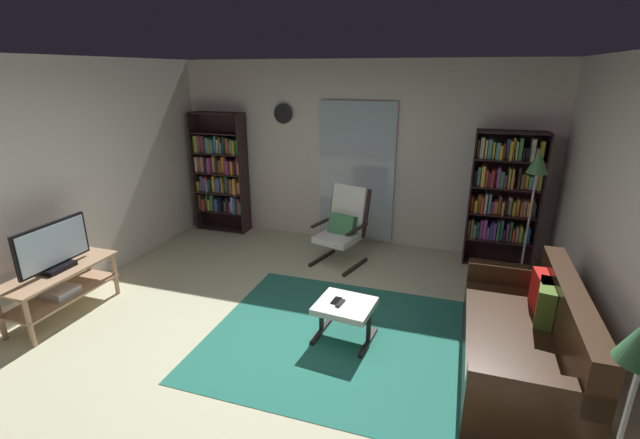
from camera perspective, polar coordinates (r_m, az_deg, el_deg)
name	(u,v)px	position (r m, az deg, el deg)	size (l,w,h in m)	color
ground_plane	(280,345)	(4.28, -5.27, -16.04)	(7.02, 7.02, 0.00)	#BEBD98
wall_back	(356,154)	(6.38, 4.77, 8.46)	(5.60, 0.06, 2.60)	silver
wall_left	(33,188)	(5.36, -33.35, 3.40)	(0.06, 6.00, 2.60)	silver
glass_door_panel	(356,172)	(6.36, 4.75, 6.13)	(1.10, 0.01, 2.00)	silver
area_rug	(337,337)	(4.37, 2.29, -15.13)	(2.43, 2.19, 0.01)	#236B59
tv_stand	(61,285)	(5.30, -30.71, -7.40)	(0.47, 1.18, 0.52)	tan
television	(54,249)	(5.15, -31.41, -3.27)	(0.20, 0.82, 0.50)	black
bookshelf_near_tv	(221,174)	(7.06, -12.78, 5.79)	(0.84, 0.30, 1.85)	black
bookshelf_near_sofa	(503,194)	(6.02, 22.78, 3.06)	(0.84, 0.30, 1.75)	black
leather_sofa	(526,341)	(4.17, 25.30, -14.16)	(0.85, 1.90, 0.82)	#321F11
lounge_armchair	(343,224)	(5.75, 3.05, -0.56)	(0.72, 0.78, 1.02)	black
ottoman	(345,309)	(4.20, 3.26, -11.64)	(0.57, 0.53, 0.38)	white
tv_remote	(340,303)	(4.15, 2.68, -10.85)	(0.04, 0.14, 0.02)	black
cell_phone	(336,301)	(4.20, 2.14, -10.53)	(0.07, 0.14, 0.01)	black
floor_lamp_by_sofa	(639,368)	(2.39, 36.22, -15.35)	(0.22, 0.22, 1.50)	#A5A5AD
floor_lamp_by_shelf	(536,174)	(5.42, 26.40, 5.36)	(0.23, 0.23, 1.62)	#A5A5AD
wall_clock	(283,114)	(6.57, -4.81, 13.61)	(0.29, 0.03, 0.29)	silver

